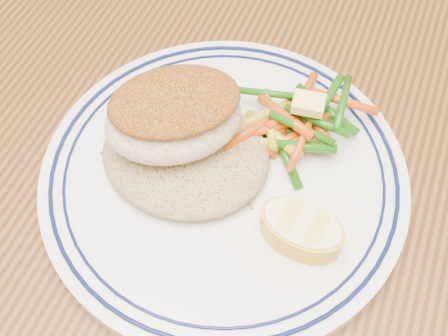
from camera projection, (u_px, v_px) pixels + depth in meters
dining_table at (237, 265)px, 0.48m from camera, size 1.50×0.90×0.75m
plate at (224, 176)px, 0.41m from camera, size 0.26×0.26×0.02m
rice_pilaf at (185, 151)px, 0.40m from camera, size 0.12×0.11×0.02m
fish_fillet at (174, 115)px, 0.38m from camera, size 0.12×0.11×0.05m
vegetable_pile at (294, 123)px, 0.41m from camera, size 0.10×0.10×0.03m
butter_pat at (308, 104)px, 0.39m from camera, size 0.02×0.02×0.01m
lemon_wedge at (301, 229)px, 0.36m from camera, size 0.06×0.06×0.02m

